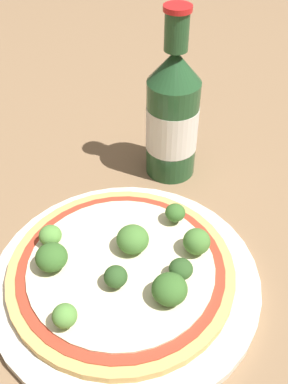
# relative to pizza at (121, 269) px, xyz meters

# --- Properties ---
(ground_plane) EXTENTS (3.00, 3.00, 0.00)m
(ground_plane) POSITION_rel_pizza_xyz_m (0.01, 0.01, -0.02)
(ground_plane) COLOR #846647
(plate) EXTENTS (0.29, 0.29, 0.01)m
(plate) POSITION_rel_pizza_xyz_m (-0.00, -0.01, -0.01)
(plate) COLOR silver
(plate) RESTS_ON ground_plane
(pizza) EXTENTS (0.24, 0.24, 0.01)m
(pizza) POSITION_rel_pizza_xyz_m (0.00, 0.00, 0.00)
(pizza) COLOR tan
(pizza) RESTS_ON plate
(broccoli_floret_0) EXTENTS (0.02, 0.02, 0.02)m
(broccoli_floret_0) POSITION_rel_pizza_xyz_m (0.08, -0.03, 0.02)
(broccoli_floret_0) COLOR #6B8E51
(broccoli_floret_0) RESTS_ON pizza
(broccoli_floret_1) EXTENTS (0.03, 0.03, 0.03)m
(broccoli_floret_1) POSITION_rel_pizza_xyz_m (-0.03, 0.06, 0.02)
(broccoli_floret_1) COLOR #6B8E51
(broccoli_floret_1) RESTS_ON pizza
(broccoli_floret_2) EXTENTS (0.02, 0.02, 0.03)m
(broccoli_floret_2) POSITION_rel_pizza_xyz_m (-0.09, 0.01, 0.02)
(broccoli_floret_2) COLOR #6B8E51
(broccoli_floret_2) RESTS_ON pizza
(broccoli_floret_3) EXTENTS (0.03, 0.03, 0.02)m
(broccoli_floret_3) POSITION_rel_pizza_xyz_m (-0.01, 0.08, 0.02)
(broccoli_floret_3) COLOR #6B8E51
(broccoli_floret_3) RESTS_ON pizza
(broccoli_floret_4) EXTENTS (0.04, 0.04, 0.03)m
(broccoli_floret_4) POSITION_rel_pizza_xyz_m (0.03, -0.00, 0.02)
(broccoli_floret_4) COLOR #6B8E51
(broccoli_floret_4) RESTS_ON pizza
(broccoli_floret_5) EXTENTS (0.04, 0.04, 0.03)m
(broccoli_floret_5) POSITION_rel_pizza_xyz_m (-0.02, -0.06, 0.02)
(broccoli_floret_5) COLOR #6B8E51
(broccoli_floret_5) RESTS_ON pizza
(broccoli_floret_6) EXTENTS (0.02, 0.02, 0.02)m
(broccoli_floret_6) POSITION_rel_pizza_xyz_m (-0.02, -0.01, 0.02)
(broccoli_floret_6) COLOR #6B8E51
(broccoli_floret_6) RESTS_ON pizza
(broccoli_floret_7) EXTENTS (0.03, 0.03, 0.03)m
(broccoli_floret_7) POSITION_rel_pizza_xyz_m (0.05, -0.07, 0.02)
(broccoli_floret_7) COLOR #6B8E51
(broccoli_floret_7) RESTS_ON pizza
(broccoli_floret_8) EXTENTS (0.02, 0.02, 0.02)m
(broccoli_floret_8) POSITION_rel_pizza_xyz_m (0.02, -0.06, 0.02)
(broccoli_floret_8) COLOR #6B8E51
(broccoli_floret_8) RESTS_ON pizza
(beer_bottle) EXTENTS (0.07, 0.07, 0.23)m
(beer_bottle) POSITION_rel_pizza_xyz_m (0.20, 0.03, 0.07)
(beer_bottle) COLOR #234C28
(beer_bottle) RESTS_ON ground_plane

